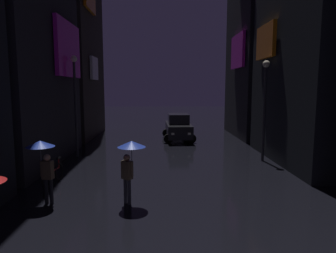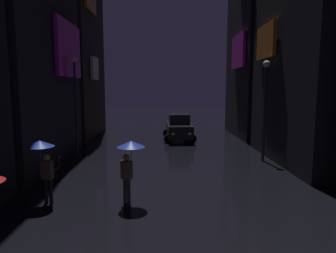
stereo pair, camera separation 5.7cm
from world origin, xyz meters
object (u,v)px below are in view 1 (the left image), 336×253
Objects in this scene: pedestrian_far_right_blue at (43,154)px; bicycle_parked_at_storefront at (53,175)px; car_distant at (178,127)px; streetlamp_right_far at (265,98)px; streetlamp_left_far at (75,94)px; pedestrian_foreground_right_blue at (130,155)px.

pedestrian_far_right_blue reaches higher than bicycle_parked_at_storefront.
streetlamp_right_far reaches higher than car_distant.
streetlamp_left_far is at bearing -138.41° from car_distant.
streetlamp_left_far is 10.07m from streetlamp_right_far.
bicycle_parked_at_storefront is at bearing -159.04° from streetlamp_right_far.
streetlamp_right_far is at bearing 20.96° from bicycle_parked_at_storefront.
streetlamp_right_far is at bearing 32.17° from pedestrian_far_right_blue.
streetlamp_left_far is at bearing 117.74° from pedestrian_foreground_right_blue.
pedestrian_foreground_right_blue is 0.41× the size of streetlamp_right_far.
streetlamp_left_far is at bearing 173.35° from streetlamp_right_far.
pedestrian_far_right_blue reaches higher than car_distant.
pedestrian_far_right_blue is 13.20m from car_distant.
streetlamp_right_far is at bearing 42.75° from pedestrian_foreground_right_blue.
streetlamp_left_far is at bearing 97.12° from pedestrian_far_right_blue.
streetlamp_right_far is (4.08, -6.42, 2.34)m from car_distant.
pedestrian_foreground_right_blue is 1.17× the size of bicycle_parked_at_storefront.
streetlamp_left_far is (-5.92, -5.26, 2.53)m from car_distant.
streetlamp_right_far is (9.60, 3.68, 2.88)m from bicycle_parked_at_storefront.
pedestrian_foreground_right_blue is 8.75m from streetlamp_right_far.
bicycle_parked_at_storefront is at bearing -85.26° from streetlamp_left_far.
pedestrian_far_right_blue is 2.48m from bicycle_parked_at_storefront.
bicycle_parked_at_storefront is (-0.46, 2.07, -1.28)m from pedestrian_far_right_blue.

